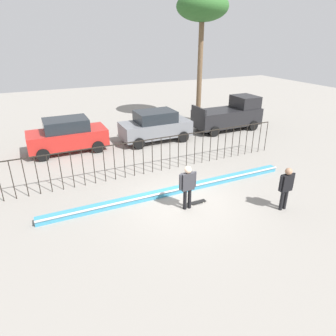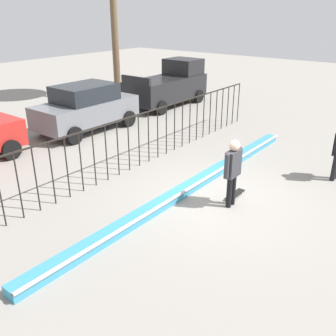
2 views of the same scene
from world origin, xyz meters
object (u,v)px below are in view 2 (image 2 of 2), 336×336
at_px(skateboarder, 233,167).
at_px(pickup_truck, 169,85).
at_px(parked_car_gray, 86,107).
at_px(skateboard, 235,194).

distance_m(skateboarder, pickup_truck, 11.13).
bearing_deg(parked_car_gray, skateboarder, -103.40).
bearing_deg(skateboard, skateboarder, -177.89).
relative_size(skateboarder, parked_car_gray, 0.41).
relative_size(skateboarder, skateboard, 2.23).
bearing_deg(skateboarder, skateboard, 30.32).
xyz_separation_m(parked_car_gray, pickup_truck, (5.66, 0.11, 0.06)).
bearing_deg(skateboard, pickup_truck, 33.98).
xyz_separation_m(skateboarder, pickup_truck, (7.71, 8.03, -0.03)).
relative_size(parked_car_gray, pickup_truck, 0.91).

